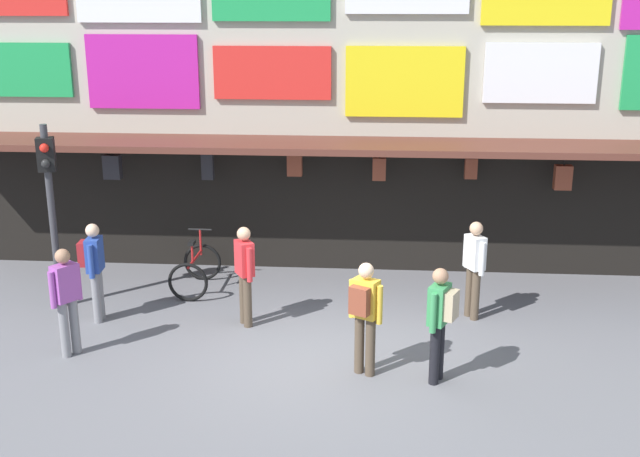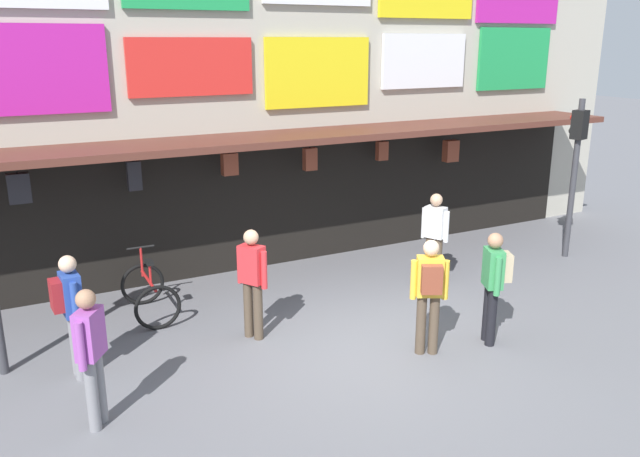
# 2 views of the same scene
# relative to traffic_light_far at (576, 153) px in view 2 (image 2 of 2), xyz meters

# --- Properties ---
(ground_plane) EXTENTS (80.00, 80.00, 0.00)m
(ground_plane) POSITION_rel_traffic_light_far_xyz_m (-5.77, -1.64, -2.14)
(ground_plane) COLOR slate
(shopfront) EXTENTS (18.00, 2.60, 8.00)m
(shopfront) POSITION_rel_traffic_light_far_xyz_m (-5.76, 2.92, 1.83)
(shopfront) COLOR #B2AD9E
(shopfront) RESTS_ON ground
(traffic_light_far) EXTENTS (0.34, 0.35, 3.20)m
(traffic_light_far) POSITION_rel_traffic_light_far_xyz_m (0.00, 0.00, 0.00)
(traffic_light_far) COLOR #38383D
(traffic_light_far) RESTS_ON ground
(bicycle_parked) EXTENTS (0.74, 1.17, 1.05)m
(bicycle_parked) POSITION_rel_traffic_light_far_xyz_m (-8.29, 0.93, -1.75)
(bicycle_parked) COLOR black
(bicycle_parked) RESTS_ON ground
(pedestrian_in_green) EXTENTS (0.37, 0.47, 1.68)m
(pedestrian_in_green) POSITION_rel_traffic_light_far_xyz_m (-7.11, -0.56, -1.19)
(pedestrian_in_green) COLOR brown
(pedestrian_in_green) RESTS_ON ground
(pedestrian_in_blue) EXTENTS (0.45, 0.49, 1.68)m
(pedestrian_in_blue) POSITION_rel_traffic_light_far_xyz_m (-4.10, -2.31, -1.16)
(pedestrian_in_blue) COLOR black
(pedestrian_in_blue) RESTS_ON ground
(pedestrian_in_black) EXTENTS (0.37, 0.53, 1.68)m
(pedestrian_in_black) POSITION_rel_traffic_light_far_xyz_m (-9.61, -0.56, -1.16)
(pedestrian_in_black) COLOR gray
(pedestrian_in_black) RESTS_ON ground
(pedestrian_in_white) EXTENTS (0.48, 0.46, 1.68)m
(pedestrian_in_white) POSITION_rel_traffic_light_far_xyz_m (-5.14, -2.18, -1.16)
(pedestrian_in_white) COLOR brown
(pedestrian_in_white) RESTS_ON ground
(pedestrian_in_yellow) EXTENTS (0.36, 0.48, 1.68)m
(pedestrian_in_yellow) POSITION_rel_traffic_light_far_xyz_m (-3.37, 0.02, -1.19)
(pedestrian_in_yellow) COLOR brown
(pedestrian_in_yellow) RESTS_ON ground
(pedestrian_in_red) EXTENTS (0.38, 0.45, 1.68)m
(pedestrian_in_red) POSITION_rel_traffic_light_far_xyz_m (-9.56, -1.87, -1.19)
(pedestrian_in_red) COLOR gray
(pedestrian_in_red) RESTS_ON ground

